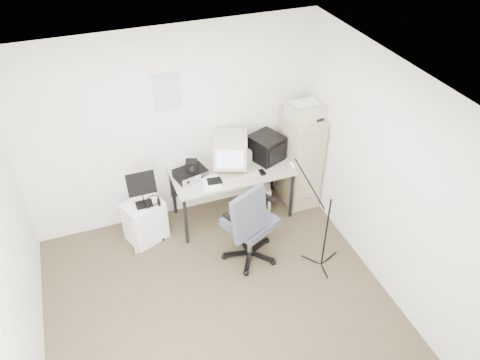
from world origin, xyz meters
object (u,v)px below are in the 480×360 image
object	(u,v)px
filing_cabinet	(299,159)
side_cart	(145,221)
office_chair	(250,221)
desk	(232,193)

from	to	relation	value
filing_cabinet	side_cart	xyz separation A→B (m)	(-2.10, -0.07, -0.37)
office_chair	side_cart	distance (m)	1.35
desk	office_chair	distance (m)	0.81
desk	office_chair	bearing A→B (deg)	-94.62
office_chair	desk	bearing A→B (deg)	60.47
office_chair	side_cart	size ratio (longest dim) A/B	2.07
side_cart	filing_cabinet	bearing A→B (deg)	-19.28
filing_cabinet	side_cart	size ratio (longest dim) A/B	2.36
desk	office_chair	xyz separation A→B (m)	(-0.06, -0.78, 0.21)
side_cart	desk	bearing A→B (deg)	-19.25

